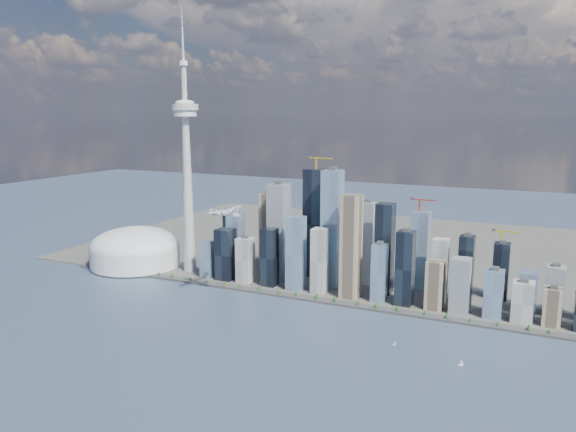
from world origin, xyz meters
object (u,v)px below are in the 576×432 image
at_px(sailboat_west, 395,343).
at_px(sailboat_east, 461,363).
at_px(dome_stadium, 136,249).
at_px(airplane, 224,213).
at_px(needle_tower, 187,164).

bearing_deg(sailboat_west, sailboat_east, -17.84).
bearing_deg(sailboat_east, dome_stadium, 152.02).
distance_m(airplane, sailboat_west, 367.95).
relative_size(airplane, sailboat_west, 9.21).
distance_m(sailboat_west, sailboat_east, 104.96).
bearing_deg(dome_stadium, sailboat_west, -16.26).
bearing_deg(airplane, needle_tower, 154.86).
bearing_deg(dome_stadium, sailboat_east, -16.28).
height_order(needle_tower, sailboat_west, needle_tower).
bearing_deg(sailboat_east, airplane, 157.61).
relative_size(dome_stadium, sailboat_west, 23.42).
distance_m(needle_tower, airplane, 241.42).
relative_size(needle_tower, airplane, 7.00).
bearing_deg(airplane, sailboat_east, 3.55).
distance_m(needle_tower, sailboat_east, 686.15).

